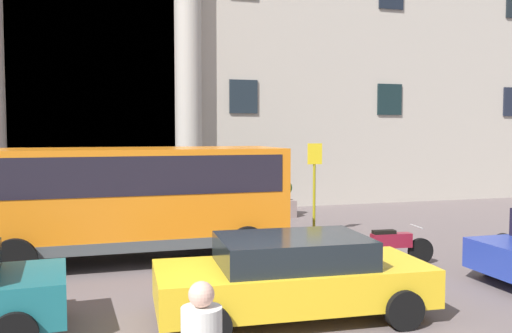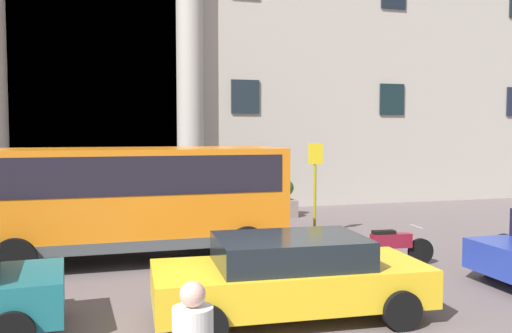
% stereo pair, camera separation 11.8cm
% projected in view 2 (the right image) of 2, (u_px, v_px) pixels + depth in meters
% --- Properties ---
extents(orange_minibus, '(6.99, 2.80, 2.66)m').
position_uv_depth(orange_minibus, '(133.00, 193.00, 12.79)').
color(orange_minibus, orange).
rests_on(orange_minibus, ground_plane).
extents(bus_stop_sign, '(0.44, 0.08, 2.71)m').
position_uv_depth(bus_stop_sign, '(315.00, 179.00, 15.57)').
color(bus_stop_sign, '#9C9217').
rests_on(bus_stop_sign, ground_plane).
extents(hedge_planter_far_east, '(1.42, 0.76, 1.20)m').
position_uv_depth(hedge_planter_far_east, '(153.00, 207.00, 17.74)').
color(hedge_planter_far_east, gray).
rests_on(hedge_planter_far_east, ground_plane).
extents(hedge_planter_west, '(1.50, 0.90, 1.47)m').
position_uv_depth(hedge_planter_west, '(274.00, 197.00, 19.38)').
color(hedge_planter_west, gray).
rests_on(hedge_planter_west, ground_plane).
extents(parked_sedan_second, '(4.52, 2.24, 1.34)m').
position_uv_depth(parked_sedan_second, '(290.00, 276.00, 8.83)').
color(parked_sedan_second, gold).
rests_on(parked_sedan_second, ground_plane).
extents(motorcycle_far_end, '(2.07, 0.55, 0.89)m').
position_uv_depth(motorcycle_far_end, '(389.00, 246.00, 12.26)').
color(motorcycle_far_end, black).
rests_on(motorcycle_far_end, ground_plane).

